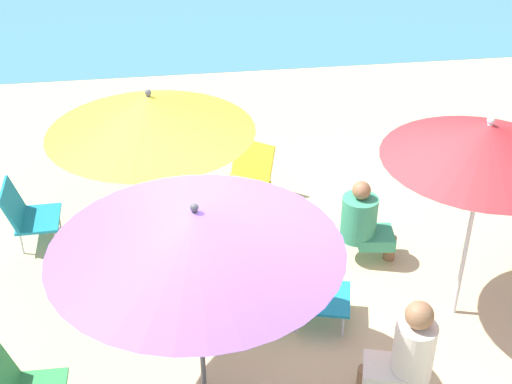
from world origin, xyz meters
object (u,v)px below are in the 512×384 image
at_px(umbrella_purple, 196,231).
at_px(beach_chair_b, 309,289).
at_px(beach_chair_e, 153,163).
at_px(person_b, 364,221).
at_px(person_a, 407,352).
at_px(beach_chair_d, 26,212).
at_px(beach_bag, 301,244).
at_px(umbrella_red, 487,142).
at_px(beach_chair_f, 247,174).
at_px(umbrella_yellow, 150,114).

height_order(umbrella_purple, beach_chair_b, umbrella_purple).
height_order(beach_chair_e, person_b, person_b).
bearing_deg(person_a, beach_chair_d, -23.00).
bearing_deg(beach_bag, beach_chair_e, 131.03).
xyz_separation_m(beach_chair_e, person_b, (2.05, -1.85, 0.19)).
bearing_deg(beach_chair_e, umbrella_purple, -2.14).
relative_size(beach_chair_e, person_a, 0.65).
distance_m(beach_chair_b, beach_chair_d, 3.09).
relative_size(umbrella_purple, beach_chair_e, 3.28).
distance_m(umbrella_red, beach_bag, 2.29).
height_order(beach_chair_f, beach_bag, beach_chair_f).
distance_m(beach_chair_b, person_b, 1.10).
relative_size(beach_chair_d, person_a, 0.69).
xyz_separation_m(umbrella_red, person_a, (-0.82, -0.91, -1.25)).
bearing_deg(person_a, beach_bag, -62.29).
bearing_deg(beach_chair_f, umbrella_purple, 22.80).
height_order(beach_chair_e, beach_chair_f, beach_chair_f).
xyz_separation_m(umbrella_yellow, umbrella_purple, (0.28, -2.04, 0.04)).
xyz_separation_m(beach_chair_b, person_a, (0.53, -1.01, 0.16)).
height_order(beach_chair_b, beach_chair_f, beach_chair_b).
bearing_deg(beach_chair_b, person_a, -46.73).
distance_m(beach_chair_b, person_a, 1.15).
distance_m(umbrella_red, person_b, 1.71).
bearing_deg(umbrella_red, beach_chair_e, 134.07).
bearing_deg(beach_chair_b, umbrella_purple, -127.52).
relative_size(beach_chair_e, beach_chair_f, 0.82).
bearing_deg(beach_chair_b, beach_chair_d, 164.01).
height_order(person_a, beach_bag, person_a).
xyz_separation_m(umbrella_yellow, person_b, (2.00, -0.47, -1.08)).
bearing_deg(umbrella_yellow, beach_chair_f, 40.64).
height_order(beach_chair_f, person_b, person_b).
bearing_deg(umbrella_yellow, umbrella_purple, -82.04).
bearing_deg(umbrella_red, person_a, -131.95).
bearing_deg(person_b, person_a, -87.49).
distance_m(beach_chair_d, beach_chair_f, 2.44).
bearing_deg(umbrella_yellow, person_a, -51.76).
distance_m(beach_chair_e, person_a, 4.14).
xyz_separation_m(umbrella_red, person_b, (-0.63, 0.92, -1.29)).
bearing_deg(beach_chair_f, umbrella_red, 72.47).
bearing_deg(beach_chair_e, umbrella_yellow, -5.60).
xyz_separation_m(umbrella_yellow, beach_bag, (1.42, -0.31, -1.41)).
distance_m(beach_chair_e, person_b, 2.77).
relative_size(beach_chair_f, beach_bag, 3.07).
bearing_deg(person_b, beach_bag, 173.06).
relative_size(umbrella_red, person_b, 2.18).
bearing_deg(beach_chair_f, umbrella_yellow, -12.40).
bearing_deg(person_b, beach_chair_d, 175.22).
height_order(beach_chair_f, person_a, person_a).
bearing_deg(umbrella_red, beach_chair_b, 175.94).
relative_size(beach_chair_b, beach_bag, 2.80).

